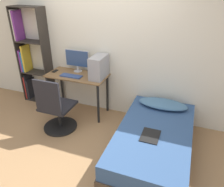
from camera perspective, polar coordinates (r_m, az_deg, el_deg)
ground_plane at (r=3.50m, az=-11.14°, el=-14.06°), size 14.00×14.00×0.00m
wall_back at (r=3.96m, az=-2.79°, el=12.12°), size 8.00×0.05×2.50m
desk at (r=4.07m, az=-8.99°, el=3.16°), size 1.11×0.54×0.77m
bookshelf at (r=4.71m, az=-20.71°, el=8.56°), size 0.64×0.27×1.89m
office_chair at (r=3.75m, az=-14.37°, el=-4.51°), size 0.57×0.57×0.98m
bed at (r=3.30m, az=10.79°, el=-12.28°), size 1.04×1.88×0.42m
pillow at (r=3.71m, az=13.13°, el=-2.66°), size 0.79×0.36×0.11m
magazine at (r=3.04m, az=9.98°, el=-10.81°), size 0.24×0.32×0.01m
monitor at (r=4.12m, az=-9.10°, el=8.77°), size 0.48×0.16×0.41m
keyboard at (r=3.96m, az=-10.62°, el=4.52°), size 0.39×0.14×0.02m
pc_tower at (r=3.80m, az=-3.46°, el=6.93°), size 0.22×0.43×0.39m
phone at (r=4.27m, az=-14.65°, el=5.72°), size 0.07×0.14×0.01m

